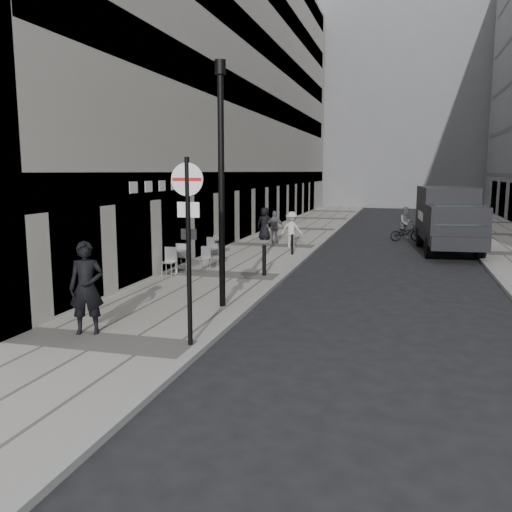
{
  "coord_description": "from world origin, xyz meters",
  "views": [
    {
      "loc": [
        3.83,
        -6.79,
        3.57
      ],
      "look_at": [
        0.19,
        6.61,
        1.4
      ],
      "focal_mm": 38.0,
      "sensor_mm": 36.0,
      "label": 1
    }
  ],
  "objects_px": {
    "panel_van": "(448,216)",
    "lamppost": "(221,173)",
    "sign_post": "(188,227)",
    "cyclist": "(406,228)",
    "walking_man": "(87,288)"
  },
  "relations": [
    {
      "from": "lamppost",
      "to": "cyclist",
      "type": "relative_size",
      "value": 3.46
    },
    {
      "from": "sign_post",
      "to": "lamppost",
      "type": "xyz_separation_m",
      "value": [
        -0.4,
        3.2,
        1.02
      ]
    },
    {
      "from": "sign_post",
      "to": "cyclist",
      "type": "xyz_separation_m",
      "value": [
        4.22,
        19.08,
        -1.82
      ]
    },
    {
      "from": "walking_man",
      "to": "sign_post",
      "type": "xyz_separation_m",
      "value": [
        2.42,
        -0.15,
        1.39
      ]
    },
    {
      "from": "lamppost",
      "to": "cyclist",
      "type": "bearing_deg",
      "value": 73.79
    },
    {
      "from": "walking_man",
      "to": "lamppost",
      "type": "distance_m",
      "value": 4.38
    },
    {
      "from": "cyclist",
      "to": "panel_van",
      "type": "bearing_deg",
      "value": -84.57
    },
    {
      "from": "lamppost",
      "to": "panel_van",
      "type": "bearing_deg",
      "value": 62.8
    },
    {
      "from": "cyclist",
      "to": "walking_man",
      "type": "bearing_deg",
      "value": -131.1
    },
    {
      "from": "sign_post",
      "to": "panel_van",
      "type": "relative_size",
      "value": 0.6
    },
    {
      "from": "walking_man",
      "to": "sign_post",
      "type": "height_order",
      "value": "sign_post"
    },
    {
      "from": "panel_van",
      "to": "lamppost",
      "type": "bearing_deg",
      "value": -121.38
    },
    {
      "from": "panel_van",
      "to": "walking_man",
      "type": "bearing_deg",
      "value": -122.69
    },
    {
      "from": "sign_post",
      "to": "panel_van",
      "type": "bearing_deg",
      "value": 65.67
    },
    {
      "from": "panel_van",
      "to": "cyclist",
      "type": "distance_m",
      "value": 3.98
    }
  ]
}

